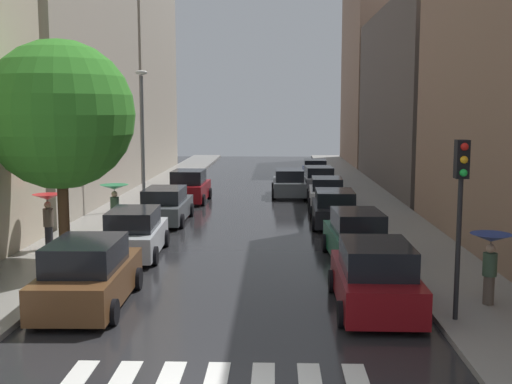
{
  "coord_description": "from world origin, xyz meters",
  "views": [
    {
      "loc": [
        1.13,
        -10.28,
        5.14
      ],
      "look_at": [
        0.06,
        23.48,
        0.76
      ],
      "focal_mm": 44.56,
      "sensor_mm": 36.0,
      "label": 1
    }
  ],
  "objects_px": {
    "parked_car_right_third": "(334,209)",
    "parked_car_right_sixth": "(315,171)",
    "parked_car_right_fifth": "(318,179)",
    "car_midroad": "(289,183)",
    "parked_car_left_third": "(165,206)",
    "street_tree_left": "(60,115)",
    "parked_car_left_fourth": "(189,187)",
    "parked_car_right_fourth": "(327,193)",
    "lamp_post_left": "(142,130)",
    "parked_car_left_second": "(134,234)",
    "parked_car_left_nearest": "(88,275)",
    "traffic_light_right_corner": "(461,190)",
    "parked_car_right_nearest": "(375,278)",
    "pedestrian_foreground": "(490,252)",
    "pedestrian_by_kerb": "(114,196)",
    "parked_car_right_second": "(357,237)",
    "pedestrian_near_tree": "(48,209)"
  },
  "relations": [
    {
      "from": "parked_car_right_fifth",
      "to": "parked_car_right_sixth",
      "type": "xyz_separation_m",
      "value": [
        0.11,
        5.6,
        0.0
      ]
    },
    {
      "from": "lamp_post_left",
      "to": "pedestrian_foreground",
      "type": "bearing_deg",
      "value": -51.92
    },
    {
      "from": "pedestrian_foreground",
      "to": "traffic_light_right_corner",
      "type": "bearing_deg",
      "value": 14.38
    },
    {
      "from": "parked_car_left_third",
      "to": "lamp_post_left",
      "type": "xyz_separation_m",
      "value": [
        -1.61,
        2.98,
        3.39
      ]
    },
    {
      "from": "street_tree_left",
      "to": "pedestrian_by_kerb",
      "type": "bearing_deg",
      "value": 86.29
    },
    {
      "from": "parked_car_right_third",
      "to": "parked_car_right_nearest",
      "type": "bearing_deg",
      "value": -179.05
    },
    {
      "from": "lamp_post_left",
      "to": "parked_car_right_sixth",
      "type": "bearing_deg",
      "value": 56.55
    },
    {
      "from": "lamp_post_left",
      "to": "parked_car_right_fifth",
      "type": "bearing_deg",
      "value": 43.09
    },
    {
      "from": "pedestrian_foreground",
      "to": "pedestrian_near_tree",
      "type": "bearing_deg",
      "value": -56.3
    },
    {
      "from": "parked_car_right_nearest",
      "to": "pedestrian_by_kerb",
      "type": "bearing_deg",
      "value": 44.6
    },
    {
      "from": "traffic_light_right_corner",
      "to": "parked_car_right_third",
      "type": "bearing_deg",
      "value": 97.36
    },
    {
      "from": "parked_car_right_fourth",
      "to": "car_midroad",
      "type": "relative_size",
      "value": 0.89
    },
    {
      "from": "parked_car_left_third",
      "to": "street_tree_left",
      "type": "bearing_deg",
      "value": 167.58
    },
    {
      "from": "parked_car_right_nearest",
      "to": "car_midroad",
      "type": "relative_size",
      "value": 0.98
    },
    {
      "from": "parked_car_left_second",
      "to": "pedestrian_foreground",
      "type": "height_order",
      "value": "pedestrian_foreground"
    },
    {
      "from": "parked_car_right_third",
      "to": "parked_car_right_fourth",
      "type": "xyz_separation_m",
      "value": [
        0.09,
        5.57,
        -0.01
      ]
    },
    {
      "from": "pedestrian_by_kerb",
      "to": "street_tree_left",
      "type": "xyz_separation_m",
      "value": [
        -0.34,
        -5.23,
        3.33
      ]
    },
    {
      "from": "parked_car_right_fifth",
      "to": "car_midroad",
      "type": "relative_size",
      "value": 0.97
    },
    {
      "from": "parked_car_right_sixth",
      "to": "parked_car_left_second",
      "type": "bearing_deg",
      "value": 163.28
    },
    {
      "from": "parked_car_right_third",
      "to": "lamp_post_left",
      "type": "xyz_separation_m",
      "value": [
        -9.29,
        3.57,
        3.39
      ]
    },
    {
      "from": "parked_car_right_nearest",
      "to": "parked_car_right_sixth",
      "type": "relative_size",
      "value": 1.1
    },
    {
      "from": "parked_car_right_nearest",
      "to": "pedestrian_near_tree",
      "type": "xyz_separation_m",
      "value": [
        -10.75,
        6.19,
        0.79
      ]
    },
    {
      "from": "parked_car_right_second",
      "to": "pedestrian_by_kerb",
      "type": "height_order",
      "value": "pedestrian_by_kerb"
    },
    {
      "from": "pedestrian_near_tree",
      "to": "pedestrian_by_kerb",
      "type": "bearing_deg",
      "value": 83.23
    },
    {
      "from": "parked_car_right_third",
      "to": "parked_car_right_sixth",
      "type": "xyz_separation_m",
      "value": [
        0.22,
        17.96,
        -0.01
      ]
    },
    {
      "from": "parked_car_left_nearest",
      "to": "pedestrian_foreground",
      "type": "height_order",
      "value": "pedestrian_foreground"
    },
    {
      "from": "parked_car_left_second",
      "to": "car_midroad",
      "type": "bearing_deg",
      "value": -22.33
    },
    {
      "from": "parked_car_left_third",
      "to": "street_tree_left",
      "type": "height_order",
      "value": "street_tree_left"
    },
    {
      "from": "pedestrian_foreground",
      "to": "parked_car_right_fourth",
      "type": "bearing_deg",
      "value": -113.07
    },
    {
      "from": "parked_car_left_nearest",
      "to": "parked_car_left_second",
      "type": "bearing_deg",
      "value": -0.4
    },
    {
      "from": "parked_car_left_fourth",
      "to": "lamp_post_left",
      "type": "distance_m",
      "value": 5.07
    },
    {
      "from": "parked_car_right_fifth",
      "to": "car_midroad",
      "type": "height_order",
      "value": "car_midroad"
    },
    {
      "from": "parked_car_right_nearest",
      "to": "parked_car_right_fifth",
      "type": "bearing_deg",
      "value": 0.17
    },
    {
      "from": "parked_car_left_third",
      "to": "parked_car_right_sixth",
      "type": "bearing_deg",
      "value": -24.29
    },
    {
      "from": "parked_car_left_second",
      "to": "car_midroad",
      "type": "relative_size",
      "value": 0.98
    },
    {
      "from": "parked_car_right_fifth",
      "to": "car_midroad",
      "type": "distance_m",
      "value": 3.28
    },
    {
      "from": "parked_car_right_fourth",
      "to": "parked_car_right_fifth",
      "type": "distance_m",
      "value": 6.79
    },
    {
      "from": "parked_car_right_fifth",
      "to": "pedestrian_by_kerb",
      "type": "xyz_separation_m",
      "value": [
        -9.32,
        -14.92,
        0.91
      ]
    },
    {
      "from": "parked_car_left_nearest",
      "to": "pedestrian_foreground",
      "type": "bearing_deg",
      "value": -91.06
    },
    {
      "from": "street_tree_left",
      "to": "traffic_light_right_corner",
      "type": "height_order",
      "value": "street_tree_left"
    },
    {
      "from": "parked_car_right_fourth",
      "to": "lamp_post_left",
      "type": "relative_size",
      "value": 0.59
    },
    {
      "from": "parked_car_right_third",
      "to": "parked_car_right_sixth",
      "type": "distance_m",
      "value": 17.97
    },
    {
      "from": "parked_car_left_second",
      "to": "pedestrian_near_tree",
      "type": "relative_size",
      "value": 2.24
    },
    {
      "from": "parked_car_left_third",
      "to": "parked_car_left_fourth",
      "type": "relative_size",
      "value": 1.16
    },
    {
      "from": "parked_car_left_third",
      "to": "parked_car_left_fourth",
      "type": "distance_m",
      "value": 6.36
    },
    {
      "from": "parked_car_left_third",
      "to": "parked_car_right_fifth",
      "type": "height_order",
      "value": "parked_car_left_third"
    },
    {
      "from": "parked_car_left_fourth",
      "to": "traffic_light_right_corner",
      "type": "relative_size",
      "value": 0.96
    },
    {
      "from": "parked_car_right_third",
      "to": "street_tree_left",
      "type": "bearing_deg",
      "value": 130.32
    },
    {
      "from": "parked_car_left_fourth",
      "to": "parked_car_right_nearest",
      "type": "height_order",
      "value": "parked_car_left_fourth"
    },
    {
      "from": "parked_car_left_nearest",
      "to": "traffic_light_right_corner",
      "type": "bearing_deg",
      "value": -98.72
    }
  ]
}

